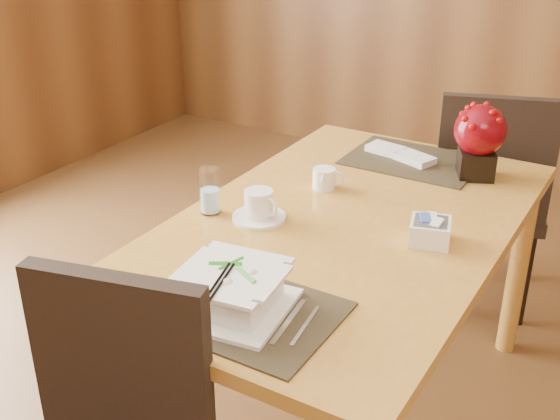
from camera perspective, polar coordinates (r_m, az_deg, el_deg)
The scene contains 12 objects.
dining_table at distance 2.11m, azimuth 5.15°, elevation -3.21°, with size 0.90×1.50×0.75m.
placemat_near at distance 1.65m, azimuth -3.24°, elevation -8.10°, with size 0.45×0.33×0.01m, color black.
placemat_far at distance 2.53m, azimuth 10.74°, elevation 3.98°, with size 0.45×0.33×0.01m, color black.
soup_setting at distance 1.63m, azimuth -3.92°, elevation -6.64°, with size 0.29×0.29×0.10m.
coffee_cup at distance 2.05m, azimuth -1.73°, elevation 0.25°, with size 0.16×0.16×0.09m.
water_glass at distance 2.09m, azimuth -5.73°, elevation 1.55°, with size 0.06×0.06×0.14m, color white.
creamer_jug at distance 2.26m, azimuth 3.59°, elevation 2.57°, with size 0.09×0.09×0.07m, color white, non-canonical shape.
sugar_caddy at distance 1.97m, azimuth 12.09°, elevation -1.73°, with size 0.11×0.11×0.06m, color white.
berry_decor at distance 2.40m, azimuth 15.89°, elevation 5.73°, with size 0.17×0.17×0.25m.
napkins_far at distance 2.54m, azimuth 9.91°, elevation 4.47°, with size 0.26×0.09×0.02m, color silver, non-canonical shape.
bread_plate at distance 1.75m, azimuth -14.15°, elevation -6.74°, with size 0.16×0.16×0.01m, color white.
far_chair at distance 2.89m, azimuth 16.51°, elevation 1.50°, with size 0.56×0.56×0.95m.
Camera 1 is at (0.78, -1.08, 1.67)m, focal length 45.00 mm.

